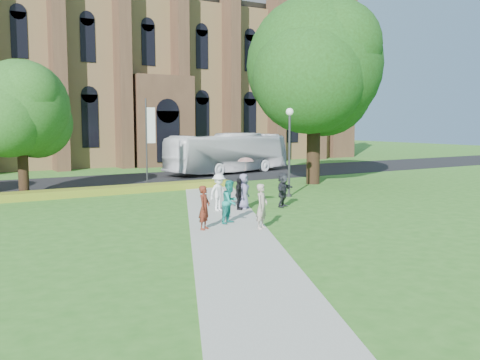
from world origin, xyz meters
TOP-DOWN VIEW (x-y plane):
  - ground at (0.00, 0.00)m, footprint 160.00×160.00m
  - road at (0.00, 20.00)m, footprint 160.00×10.00m
  - footpath at (0.00, 1.00)m, footprint 15.58×28.54m
  - flower_hedge at (-2.00, 13.20)m, footprint 18.00×1.40m
  - cathedral at (10.00, 39.73)m, footprint 52.60×18.25m
  - streetlamp at (7.50, 6.50)m, footprint 0.44×0.44m
  - large_tree at (13.00, 11.00)m, footprint 9.60×9.60m
  - street_tree_1 at (-6.00, 14.50)m, footprint 5.60×5.60m
  - banner_pole_0 at (2.11, 15.20)m, footprint 0.70×0.10m
  - tour_coach at (11.78, 20.98)m, footprint 12.68×5.85m
  - pedestrian_0 at (-1.45, 0.27)m, footprint 0.78×0.75m
  - pedestrian_1 at (0.14, 0.88)m, footprint 1.15×1.07m
  - pedestrian_2 at (1.35, 4.05)m, footprint 1.33×0.98m
  - pedestrian_3 at (2.33, 3.77)m, footprint 0.90×0.97m
  - pedestrian_4 at (2.72, 3.93)m, footprint 1.04×0.97m
  - pedestrian_5 at (4.81, 3.43)m, footprint 1.67×1.32m
  - pedestrian_6 at (0.67, -0.80)m, footprint 0.81×0.74m
  - parasol at (2.90, 4.03)m, footprint 0.90×0.90m

SIDE VIEW (x-z plane):
  - ground at x=0.00m, z-range 0.00..0.00m
  - road at x=0.00m, z-range 0.00..0.02m
  - footpath at x=0.00m, z-range 0.00..0.04m
  - flower_hedge at x=-2.00m, z-range 0.00..0.45m
  - pedestrian_3 at x=2.33m, z-range 0.04..1.64m
  - pedestrian_5 at x=4.81m, z-range 0.04..1.81m
  - pedestrian_4 at x=2.72m, z-range 0.04..1.83m
  - pedestrian_0 at x=-1.45m, z-range 0.04..1.85m
  - pedestrian_2 at x=1.35m, z-range 0.04..1.88m
  - pedestrian_6 at x=0.67m, z-range 0.04..1.90m
  - pedestrian_1 at x=0.14m, z-range 0.04..1.93m
  - tour_coach at x=11.78m, z-range 0.02..3.46m
  - parasol at x=2.90m, z-range 1.83..2.56m
  - streetlamp at x=7.50m, z-range 0.68..5.92m
  - banner_pole_0 at x=2.11m, z-range 0.39..6.39m
  - street_tree_1 at x=-6.00m, z-range 1.20..9.25m
  - large_tree at x=13.00m, z-range 1.77..14.97m
  - cathedral at x=10.00m, z-range -1.02..26.98m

